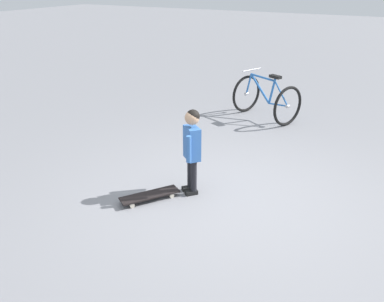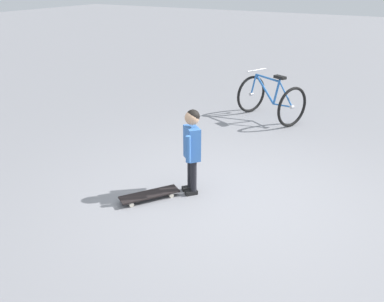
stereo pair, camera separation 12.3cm
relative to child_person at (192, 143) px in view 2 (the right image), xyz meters
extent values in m
plane|color=gray|center=(-0.07, 0.57, -0.66)|extent=(50.00, 50.00, 0.00)
cylinder|color=black|center=(0.03, 0.04, -0.42)|extent=(0.08, 0.08, 0.42)
cube|color=black|center=(0.06, 0.02, -0.63)|extent=(0.17, 0.16, 0.05)
cylinder|color=black|center=(-0.04, -0.04, -0.42)|extent=(0.08, 0.08, 0.42)
cube|color=black|center=(-0.01, -0.06, -0.63)|extent=(0.17, 0.16, 0.05)
cube|color=#386BB7|center=(0.00, 0.00, -0.01)|extent=(0.26, 0.27, 0.40)
cylinder|color=#386BB7|center=(0.18, 0.05, -0.01)|extent=(0.06, 0.06, 0.32)
cylinder|color=#386BB7|center=(-0.15, -0.08, -0.01)|extent=(0.06, 0.06, 0.32)
sphere|color=tan|center=(0.00, 0.00, 0.31)|extent=(0.17, 0.17, 0.17)
sphere|color=black|center=(-0.01, 0.01, 0.32)|extent=(0.16, 0.16, 0.16)
cube|color=black|center=(0.41, -0.35, -0.59)|extent=(0.70, 0.56, 0.02)
cube|color=#B7B7BC|center=(0.62, -0.49, -0.61)|extent=(0.09, 0.11, 0.02)
cube|color=#B7B7BC|center=(0.20, -0.21, -0.61)|extent=(0.09, 0.11, 0.02)
cylinder|color=beige|center=(0.66, -0.43, -0.63)|extent=(0.06, 0.06, 0.06)
cylinder|color=beige|center=(0.57, -0.55, -0.63)|extent=(0.06, 0.06, 0.06)
cylinder|color=beige|center=(0.24, -0.15, -0.63)|extent=(0.06, 0.06, 0.06)
cylinder|color=beige|center=(0.16, -0.27, -0.63)|extent=(0.06, 0.06, 0.06)
torus|color=black|center=(-3.34, -0.62, -0.30)|extent=(0.67, 0.33, 0.71)
torus|color=black|center=(-2.92, 0.31, -0.30)|extent=(0.67, 0.33, 0.71)
cylinder|color=#B7B7BC|center=(-3.34, -0.62, -0.30)|extent=(0.08, 0.08, 0.06)
cylinder|color=#B7B7BC|center=(-2.92, 0.31, -0.30)|extent=(0.08, 0.08, 0.06)
cylinder|color=#2D6BB7|center=(-3.20, -0.31, -0.13)|extent=(0.25, 0.49, 0.48)
cylinder|color=#2D6BB7|center=(-3.18, -0.26, 0.09)|extent=(0.27, 0.56, 0.06)
cylinder|color=#2D6BB7|center=(-3.08, -0.04, -0.12)|extent=(0.09, 0.14, 0.48)
cylinder|color=#2D6BB7|center=(-3.01, 0.11, -0.33)|extent=(0.20, 0.41, 0.08)
cylinder|color=#2D6BB7|center=(-2.99, 0.16, -0.11)|extent=(0.17, 0.33, 0.40)
cylinder|color=#2D6BB7|center=(-3.32, -0.58, -0.10)|extent=(0.08, 0.13, 0.41)
cube|color=black|center=(-3.06, 0.01, 0.16)|extent=(0.18, 0.24, 0.05)
cylinder|color=#B7B7BC|center=(-3.30, -0.53, 0.18)|extent=(0.43, 0.21, 0.02)
camera|label=1|loc=(3.93, 2.14, 1.83)|focal=38.57mm
camera|label=2|loc=(3.87, 2.25, 1.83)|focal=38.57mm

